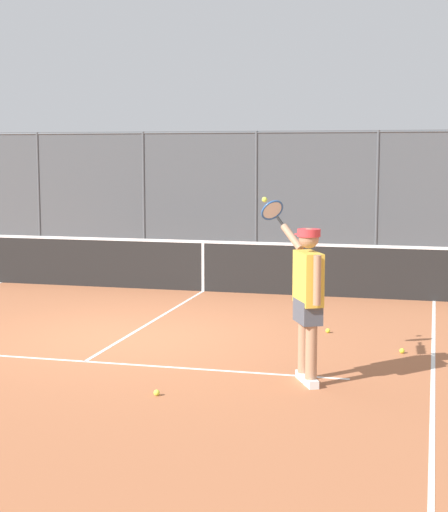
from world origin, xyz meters
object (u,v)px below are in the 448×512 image
(tennis_ball_near_baseline, at_px, (328,331))
(tennis_ball_by_sideline, at_px, (157,393))
(tennis_ball_mid_court, at_px, (402,351))
(tennis_player, at_px, (307,292))

(tennis_ball_near_baseline, bearing_deg, tennis_ball_by_sideline, 68.66)
(tennis_ball_by_sideline, bearing_deg, tennis_ball_near_baseline, -111.34)
(tennis_ball_by_sideline, xyz_separation_m, tennis_ball_mid_court, (-2.48, -2.57, 0.00))
(tennis_ball_near_baseline, bearing_deg, tennis_ball_mid_court, 137.94)
(tennis_ball_mid_court, bearing_deg, tennis_ball_near_baseline, -42.06)
(tennis_ball_by_sideline, height_order, tennis_ball_near_baseline, same)
(tennis_player, height_order, tennis_ball_mid_court, tennis_player)
(tennis_ball_by_sideline, height_order, tennis_ball_mid_court, same)
(tennis_player, relative_size, tennis_ball_by_sideline, 31.12)
(tennis_player, height_order, tennis_ball_by_sideline, tennis_player)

